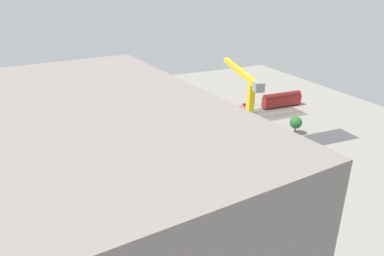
{
  "coord_description": "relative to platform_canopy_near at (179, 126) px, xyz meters",
  "views": [
    {
      "loc": [
        40.24,
        88.0,
        50.23
      ],
      "look_at": [
        -1.16,
        -0.28,
        9.03
      ],
      "focal_mm": 33.0,
      "sensor_mm": 36.0,
      "label": 1
    }
  ],
  "objects": [
    {
      "name": "street_tree_0",
      "position": [
        -38.68,
        13.95,
        -0.2
      ],
      "size": [
        4.3,
        4.3,
        6.18
      ],
      "color": "brown",
      "rests_on": "ground"
    },
    {
      "name": "street_tree_3",
      "position": [
        -21.64,
        13.62,
        0.06
      ],
      "size": [
        4.85,
        4.85,
        6.71
      ],
      "color": "brown",
      "rests_on": "ground"
    },
    {
      "name": "street_tree_2",
      "position": [
        -1.06,
        14.3,
        1.35
      ],
      "size": [
        6.0,
        6.0,
        8.58
      ],
      "color": "brown",
      "rests_on": "ground"
    },
    {
      "name": "platform_canopy_near",
      "position": [
        0.0,
        0.0,
        0.0
      ],
      "size": [
        50.34,
        7.35,
        4.44
      ],
      "color": "#B73328",
      "rests_on": "ground"
    },
    {
      "name": "parked_car_1",
      "position": [
        -10.1,
        23.4,
        -3.49
      ],
      "size": [
        4.25,
        1.94,
        1.64
      ],
      "color": "black",
      "rests_on": "ground"
    },
    {
      "name": "ground_plane",
      "position": [
        2.52,
        13.97,
        -4.21
      ],
      "size": [
        188.52,
        188.52,
        0.0
      ],
      "primitive_type": "plane",
      "color": "gray",
      "rests_on": "ground"
    },
    {
      "name": "construction_building",
      "position": [
        20.85,
        38.09,
        3.57
      ],
      "size": [
        38.38,
        19.08,
        15.56
      ],
      "primitive_type": "cube",
      "rotation": [
        0.0,
        0.0,
        -0.05
      ],
      "color": "yellow",
      "rests_on": "ground"
    },
    {
      "name": "parked_car_0",
      "position": [
        -18.37,
        23.07,
        -3.5
      ],
      "size": [
        4.5,
        2.11,
        1.62
      ],
      "color": "black",
      "rests_on": "ground"
    },
    {
      "name": "platform_canopy_far",
      "position": [
        -6.21,
        -7.65,
        0.12
      ],
      "size": [
        50.11,
        6.33,
        4.55
      ],
      "color": "#C63D2D",
      "rests_on": "ground"
    },
    {
      "name": "parked_car_4",
      "position": [
        13.7,
        23.22,
        -3.47
      ],
      "size": [
        4.16,
        2.08,
        1.68
      ],
      "color": "black",
      "rests_on": "ground"
    },
    {
      "name": "rail_bed",
      "position": [
        2.52,
        -7.76,
        -4.21
      ],
      "size": [
        118.33,
        19.24,
        0.01
      ],
      "primitive_type": "cube",
      "rotation": [
        0.0,
        0.0,
        -0.05
      ],
      "color": "#5B544C",
      "rests_on": "ground"
    },
    {
      "name": "street_tree_1",
      "position": [
        4.85,
        14.09,
        1.36
      ],
      "size": [
        6.28,
        6.28,
        8.72
      ],
      "color": "brown",
      "rests_on": "ground"
    },
    {
      "name": "passenger_coach",
      "position": [
        -52.15,
        -10.71,
        -0.89
      ],
      "size": [
        18.16,
        3.93,
        6.31
      ],
      "color": "black",
      "rests_on": "ground"
    },
    {
      "name": "parked_car_3",
      "position": [
        6.16,
        23.24,
        -3.4
      ],
      "size": [
        4.41,
        1.8,
        1.83
      ],
      "color": "black",
      "rests_on": "ground"
    },
    {
      "name": "box_truck_1",
      "position": [
        20.02,
        23.04,
        -2.63
      ],
      "size": [
        10.24,
        2.8,
        3.15
      ],
      "color": "black",
      "rests_on": "ground"
    },
    {
      "name": "traffic_light",
      "position": [
        -7.43,
        23.98,
        -0.22
      ],
      "size": [
        0.5,
        0.36,
        5.95
      ],
      "color": "#333333",
      "rests_on": "ground"
    },
    {
      "name": "track_rails",
      "position": [
        2.52,
        -7.76,
        -4.03
      ],
      "size": [
        117.71,
        12.81,
        0.12
      ],
      "color": "#9E9EA8",
      "rests_on": "ground"
    },
    {
      "name": "locomotive",
      "position": [
        -30.02,
        -10.7,
        -2.43
      ],
      "size": [
        14.46,
        3.23,
        4.94
      ],
      "color": "black",
      "rests_on": "ground"
    },
    {
      "name": "construction_roof_slab",
      "position": [
        20.85,
        38.09,
        11.55
      ],
      "size": [
        39.01,
        19.71,
        0.4
      ],
      "primitive_type": "cube",
      "rotation": [
        0.0,
        0.0,
        -0.05
      ],
      "color": "#B7B2A8",
      "rests_on": "construction_building"
    },
    {
      "name": "tower_crane",
      "position": [
        -2.49,
        35.75,
        14.27
      ],
      "size": [
        9.28,
        28.13,
        30.31
      ],
      "color": "gray",
      "rests_on": "ground"
    },
    {
      "name": "street_asphalt",
      "position": [
        2.52,
        19.59,
        -4.21
      ],
      "size": [
        118.11,
        14.35,
        0.01
      ],
      "primitive_type": "cube",
      "rotation": [
        0.0,
        0.0,
        -0.05
      ],
      "color": "#424244",
      "rests_on": "ground"
    },
    {
      "name": "parked_car_2",
      "position": [
        -2.08,
        22.51,
        -3.38
      ],
      "size": [
        4.5,
        2.12,
        1.88
      ],
      "color": "black",
      "rests_on": "ground"
    },
    {
      "name": "box_truck_0",
      "position": [
        19.06,
        22.9,
        -2.45
      ],
      "size": [
        10.27,
        3.75,
        3.58
      ],
      "color": "black",
      "rests_on": "ground"
    },
    {
      "name": "street_tree_4",
      "position": [
        27.26,
        13.61,
        1.07
      ],
      "size": [
        4.71,
        4.71,
        7.68
      ],
      "color": "brown",
      "rests_on": "ground"
    }
  ]
}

